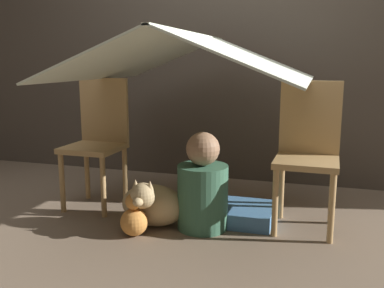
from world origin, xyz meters
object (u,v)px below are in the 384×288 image
dog (152,204)px  person_front (203,189)px  chair_left (98,137)px  chair_right (308,149)px

dog → person_front: bearing=13.2°
chair_left → dog: size_ratio=2.19×
person_front → dog: size_ratio=1.47×
person_front → dog: (-0.31, -0.07, -0.10)m
chair_left → chair_right: same height
chair_right → person_front: chair_right is taller
chair_left → person_front: bearing=-14.3°
person_front → chair_left: bearing=164.6°
chair_right → dog: size_ratio=2.19×
chair_left → dog: bearing=-28.8°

